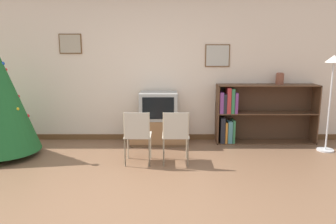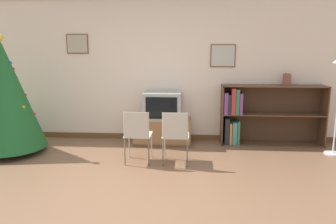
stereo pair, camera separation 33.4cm
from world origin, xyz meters
The scene contains 9 objects.
ground_plane centered at (0.00, 0.00, 0.00)m, with size 24.00×24.00×0.00m, color brown.
wall_back centered at (0.00, 2.59, 1.35)m, with size 9.08×0.11×2.70m.
christmas_tree centered at (-2.25, 1.55, 0.96)m, with size 1.18×1.18×1.94m.
tv_console centered at (0.25, 2.26, 0.23)m, with size 1.02×0.52×0.46m.
television centered at (0.25, 2.26, 0.71)m, with size 0.67×0.49×0.49m.
folding_chair_left centered at (-0.04, 1.18, 0.47)m, with size 0.40×0.40×0.82m.
folding_chair_right centered at (0.53, 1.18, 0.47)m, with size 0.40×0.40×0.82m.
bookshelf centered at (1.92, 2.36, 0.54)m, with size 1.82×0.36×1.08m.
vase centered at (2.45, 2.41, 1.19)m, with size 0.14×0.14×0.21m.
Camera 2 is at (0.75, -3.52, 1.75)m, focal length 35.00 mm.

